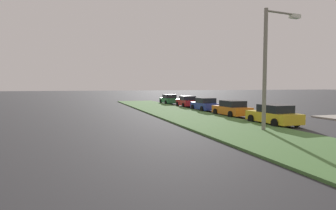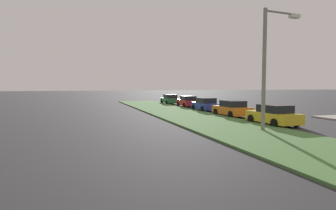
% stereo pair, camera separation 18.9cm
% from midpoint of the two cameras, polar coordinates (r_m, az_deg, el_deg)
% --- Properties ---
extents(grass_median, '(60.00, 6.00, 0.12)m').
position_cam_midpoint_polar(grass_median, '(23.26, 7.84, -3.07)').
color(grass_median, '#477238').
rests_on(grass_median, ground).
extents(parked_car_yellow, '(4.33, 2.08, 1.47)m').
position_cam_midpoint_polar(parked_car_yellow, '(22.32, 20.14, -1.88)').
color(parked_car_yellow, gold).
rests_on(parked_car_yellow, ground).
extents(parked_car_orange, '(4.35, 2.12, 1.47)m').
position_cam_midpoint_polar(parked_car_orange, '(27.37, 12.60, -0.71)').
color(parked_car_orange, orange).
rests_on(parked_car_orange, ground).
extents(parked_car_blue, '(4.33, 2.07, 1.47)m').
position_cam_midpoint_polar(parked_car_blue, '(32.78, 7.49, 0.09)').
color(parked_car_blue, '#23389E').
rests_on(parked_car_blue, ground).
extents(parked_car_red, '(4.38, 2.18, 1.47)m').
position_cam_midpoint_polar(parked_car_red, '(38.76, 4.01, 0.69)').
color(parked_car_red, red).
rests_on(parked_car_red, ground).
extents(parked_car_green, '(4.31, 2.03, 1.47)m').
position_cam_midpoint_polar(parked_car_green, '(44.61, 0.49, 1.12)').
color(parked_car_green, '#1E6B38').
rests_on(parked_car_green, ground).
extents(streetlight, '(0.65, 2.87, 7.50)m').
position_cam_midpoint_polar(streetlight, '(19.08, 19.40, 8.25)').
color(streetlight, gray).
rests_on(streetlight, ground).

